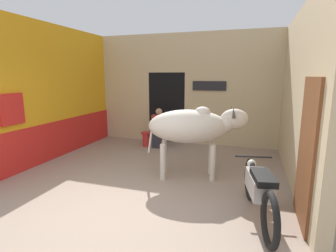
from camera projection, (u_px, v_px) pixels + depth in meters
ground_plane at (103, 219)px, 3.83m from camera, size 30.00×30.00×0.00m
wall_left_shopfront at (52, 94)px, 6.57m from camera, size 0.25×4.71×3.32m
wall_back_with_doorway at (180, 95)px, 8.26m from camera, size 5.49×0.93×3.32m
wall_right_with_door at (301, 100)px, 4.82m from camera, size 0.22×4.71×3.32m
cow at (193, 127)px, 5.26m from camera, size 2.05×1.08×1.49m
motorcycle_near at (259, 189)px, 3.78m from camera, size 0.61×1.96×0.80m
shopkeeper_seated at (159, 127)px, 7.62m from camera, size 0.40×0.33×1.14m
plastic_stool at (146, 139)px, 7.76m from camera, size 0.32×0.32×0.43m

